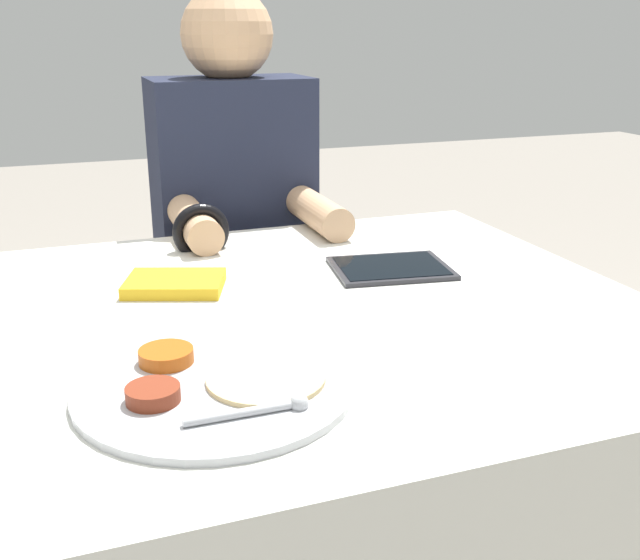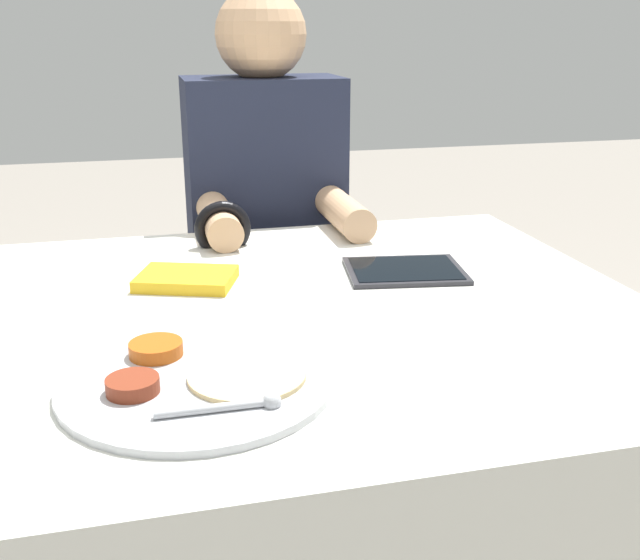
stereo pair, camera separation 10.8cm
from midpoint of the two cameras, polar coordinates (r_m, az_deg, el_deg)
dining_table at (r=1.31m, az=-8.52°, el=-18.60°), size 1.29×0.95×0.77m
thali_tray at (r=0.91m, az=-11.50°, el=-7.87°), size 0.33×0.33×0.03m
red_notebook at (r=1.25m, az=-13.44°, el=-0.38°), size 0.18×0.16×0.02m
tablet_device at (r=1.31m, az=3.08°, el=0.89°), size 0.22×0.18×0.01m
person_diner at (r=1.80m, az=-8.08°, el=-0.02°), size 0.36×0.44×1.26m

